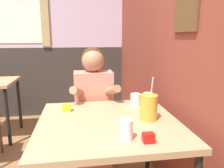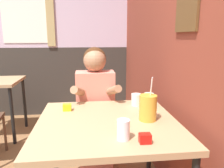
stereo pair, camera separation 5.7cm
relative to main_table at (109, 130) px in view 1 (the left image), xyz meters
name	(u,v)px [view 1 (the left image)]	position (x,y,z in m)	size (l,w,h in m)	color
brick_wall_right	(150,28)	(0.55, 0.90, 0.68)	(0.08, 4.65, 2.70)	brown
back_wall	(34,31)	(-0.84, 2.26, 0.68)	(5.70, 0.09, 2.70)	silver
main_table	(109,130)	(0.00, 0.00, 0.00)	(0.90, 0.88, 0.74)	tan
person_seated	(94,109)	(-0.06, 0.59, -0.05)	(0.42, 0.40, 1.18)	#EA7F6B
cocktail_pitcher	(149,107)	(0.26, -0.02, 0.15)	(0.11, 0.11, 0.29)	gold
glass_near_pitcher	(126,129)	(0.06, -0.27, 0.12)	(0.07, 0.07, 0.11)	silver
glass_center	(148,100)	(0.35, 0.25, 0.12)	(0.07, 0.07, 0.11)	silver
glass_far_side	(135,99)	(0.26, 0.29, 0.12)	(0.08, 0.08, 0.09)	silver
condiment_ketchup	(148,138)	(0.16, -0.32, 0.09)	(0.06, 0.04, 0.05)	#B7140F
condiment_mustard	(67,108)	(-0.28, 0.23, 0.09)	(0.06, 0.04, 0.05)	yellow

